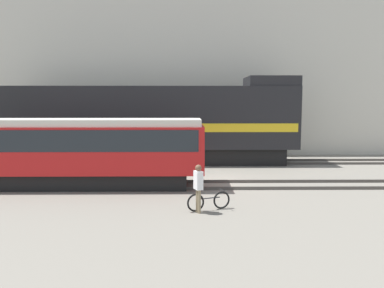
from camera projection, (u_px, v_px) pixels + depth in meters
The scene contains 8 objects.
ground_plane at pixel (208, 181), 17.96m from camera, with size 120.00×120.00×0.00m, color slate.
track_near at pixel (210, 185), 16.73m from camera, with size 60.00×1.50×0.14m.
track_far at pixel (203, 162), 23.35m from camera, with size 60.00×1.51×0.14m.
building_backdrop at pixel (200, 63), 29.32m from camera, with size 30.68×6.00×13.69m.
freight_locomotive at pixel (149, 123), 23.05m from camera, with size 18.26×3.04×5.30m.
streetcar at pixel (62, 148), 16.48m from camera, with size 12.46×2.54×3.02m.
bicycle at pixel (209, 201), 12.94m from camera, with size 1.53×0.69×0.69m.
person at pixel (198, 184), 12.58m from camera, with size 0.33×0.41×1.65m.
Camera 1 is at (-0.98, -17.66, 3.67)m, focal length 35.00 mm.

